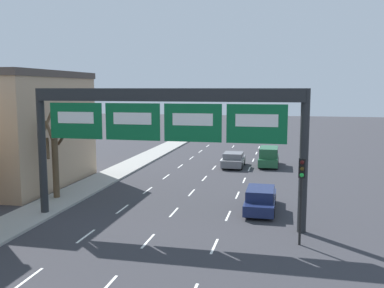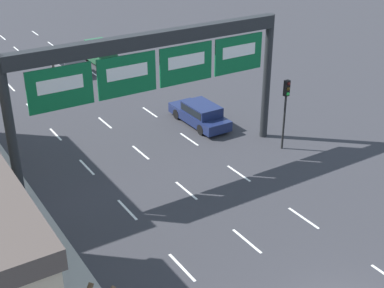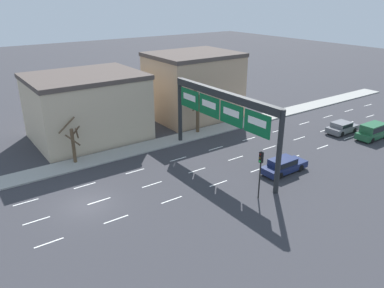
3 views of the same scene
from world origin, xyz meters
The scene contains 6 objects.
lane_dashes centered at (0.00, 13.50, 0.01)m, with size 6.72×67.00×0.01m.
sign_gantry centered at (0.00, 13.93, 5.91)m, with size 15.26×0.70×7.44m.
car_grey centered at (1.73, 31.71, 0.75)m, with size 1.93×4.21×1.41m.
car_navy centered at (5.08, 17.52, 0.77)m, with size 1.80×4.85×1.44m.
suv_green centered at (4.99, 32.91, 1.01)m, with size 1.86×4.44×1.82m.
traffic_light_near_gantry centered at (7.24, 12.06, 3.00)m, with size 0.30×0.35×4.18m.
Camera 2 is at (-12.13, -8.73, 13.98)m, focal length 50.00 mm.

